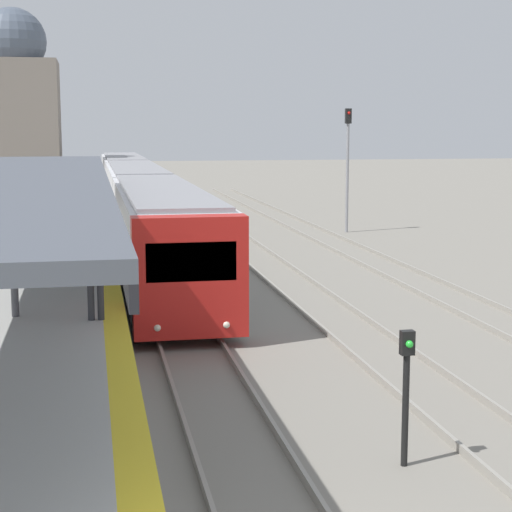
# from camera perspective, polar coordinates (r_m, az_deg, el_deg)

# --- Properties ---
(platform_canopy) EXTENTS (4.00, 23.85, 3.00)m
(platform_canopy) POSITION_cam_1_polar(r_m,az_deg,el_deg) (18.61, -15.95, 4.79)
(platform_canopy) COLOR #4C515B
(platform_canopy) RESTS_ON station_platform
(person_on_platform) EXTENTS (0.40, 0.40, 1.66)m
(person_on_platform) POSITION_cam_1_polar(r_m,az_deg,el_deg) (18.06, -10.68, -1.18)
(person_on_platform) COLOR #2D2D33
(person_on_platform) RESTS_ON station_platform
(train_near) EXTENTS (2.61, 45.07, 3.14)m
(train_near) POSITION_cam_1_polar(r_m,az_deg,el_deg) (41.35, -7.97, 4.02)
(train_near) COLOR red
(train_near) RESTS_ON ground_plane
(signal_post_near) EXTENTS (0.20, 0.21, 2.06)m
(signal_post_near) POSITION_cam_1_polar(r_m,az_deg,el_deg) (12.86, 9.98, -8.38)
(signal_post_near) COLOR black
(signal_post_near) RESTS_ON ground_plane
(signal_mast_far) EXTENTS (0.28, 0.29, 5.84)m
(signal_mast_far) POSITION_cam_1_polar(r_m,az_deg,el_deg) (40.87, 6.13, 6.63)
(signal_mast_far) COLOR gray
(signal_mast_far) RESTS_ON ground_plane
(distant_domed_building) EXTENTS (5.17, 5.17, 11.99)m
(distant_domed_building) POSITION_cam_1_polar(r_m,az_deg,el_deg) (53.98, -15.73, 8.95)
(distant_domed_building) COLOR slate
(distant_domed_building) RESTS_ON ground_plane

